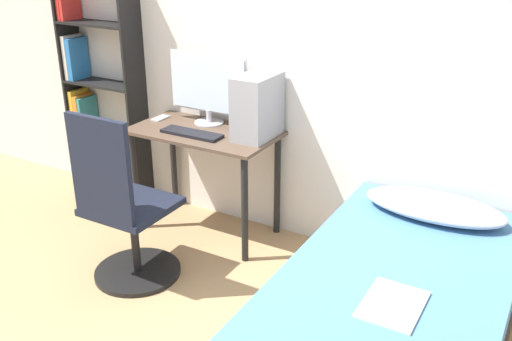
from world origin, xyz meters
name	(u,v)px	position (x,y,z in m)	size (l,w,h in m)	color
wall_back	(280,53)	(0.00, 1.57, 1.25)	(8.00, 0.05, 2.50)	silver
desk	(204,149)	(-0.41, 1.28, 0.61)	(0.99, 0.53, 0.74)	brown
bookshelf	(93,91)	(-1.55, 1.43, 0.83)	(0.65, 0.22, 1.80)	black
office_chair	(125,219)	(-0.47, 0.52, 0.42)	(0.53, 0.53, 1.07)	black
bed	(387,328)	(1.12, 0.53, 0.25)	(1.01, 2.03, 0.50)	#4C3D2D
pillow	(434,206)	(1.12, 1.28, 0.56)	(0.77, 0.36, 0.11)	#B2B7C6
magazine	(393,304)	(1.18, 0.36, 0.51)	(0.24, 0.32, 0.01)	silver
monitor	(208,86)	(-0.47, 1.43, 1.00)	(0.60, 0.20, 0.48)	#B7B7BC
keyboard	(192,133)	(-0.43, 1.17, 0.75)	(0.42, 0.13, 0.02)	black
pc_tower	(257,107)	(-0.04, 1.35, 0.94)	(0.21, 0.35, 0.40)	#99999E
phone	(160,118)	(-0.82, 1.34, 0.75)	(0.07, 0.14, 0.01)	#B7B7BC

